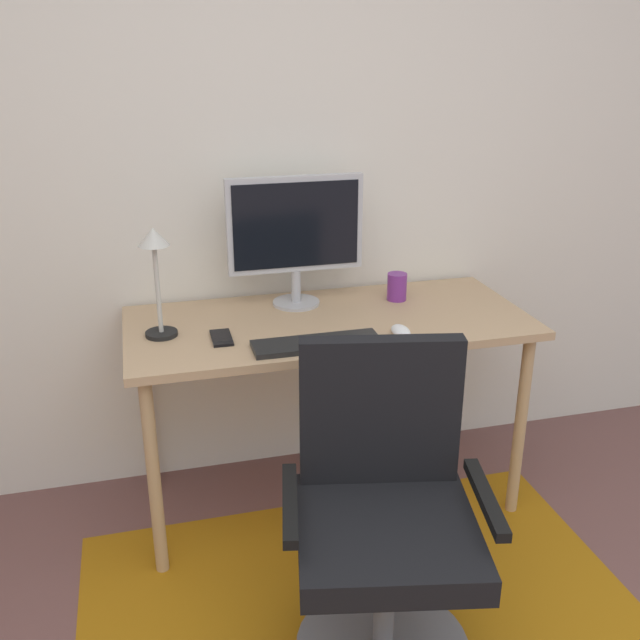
{
  "coord_description": "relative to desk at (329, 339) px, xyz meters",
  "views": [
    {
      "loc": [
        -0.45,
        -0.54,
        1.71
      ],
      "look_at": [
        0.1,
        1.56,
        0.87
      ],
      "focal_mm": 40.2,
      "sensor_mm": 36.0,
      "label": 1
    }
  ],
  "objects": [
    {
      "name": "wall_back",
      "position": [
        -0.2,
        0.39,
        0.61
      ],
      "size": [
        6.0,
        0.1,
        2.6
      ],
      "primitive_type": "cube",
      "color": "silver",
      "rests_on": "ground"
    },
    {
      "name": "area_rug",
      "position": [
        -0.06,
        -0.72,
        -0.69
      ],
      "size": [
        1.78,
        1.39,
        0.01
      ],
      "primitive_type": "cube",
      "color": "#9E610E",
      "rests_on": "ground"
    },
    {
      "name": "desk",
      "position": [
        0.0,
        0.0,
        0.0
      ],
      "size": [
        1.46,
        0.65,
        0.77
      ],
      "color": "tan",
      "rests_on": "ground"
    },
    {
      "name": "monitor",
      "position": [
        -0.08,
        0.18,
        0.37
      ],
      "size": [
        0.51,
        0.18,
        0.49
      ],
      "color": "#B2B2B7",
      "rests_on": "desk"
    },
    {
      "name": "keyboard",
      "position": [
        -0.11,
        -0.23,
        0.09
      ],
      "size": [
        0.43,
        0.13,
        0.02
      ],
      "primitive_type": "cube",
      "color": "black",
      "rests_on": "desk"
    },
    {
      "name": "computer_mouse",
      "position": [
        0.2,
        -0.22,
        0.1
      ],
      "size": [
        0.06,
        0.1,
        0.03
      ],
      "primitive_type": "ellipsoid",
      "color": "white",
      "rests_on": "desk"
    },
    {
      "name": "coffee_cup",
      "position": [
        0.31,
        0.14,
        0.13
      ],
      "size": [
        0.08,
        0.08,
        0.11
      ],
      "primitive_type": "cylinder",
      "color": "#752D87",
      "rests_on": "desk"
    },
    {
      "name": "cell_phone",
      "position": [
        -0.4,
        -0.09,
        0.08
      ],
      "size": [
        0.07,
        0.14,
        0.01
      ],
      "primitive_type": "cube",
      "rotation": [
        0.0,
        0.0,
        -0.01
      ],
      "color": "black",
      "rests_on": "desk"
    },
    {
      "name": "desk_lamp",
      "position": [
        -0.6,
        -0.01,
        0.35
      ],
      "size": [
        0.11,
        0.11,
        0.38
      ],
      "color": "black",
      "rests_on": "desk"
    },
    {
      "name": "office_chair",
      "position": [
        -0.05,
        -0.76,
        -0.29
      ],
      "size": [
        0.63,
        0.58,
        0.94
      ],
      "rotation": [
        0.0,
        0.0,
        -0.21
      ],
      "color": "slate",
      "rests_on": "ground"
    }
  ]
}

